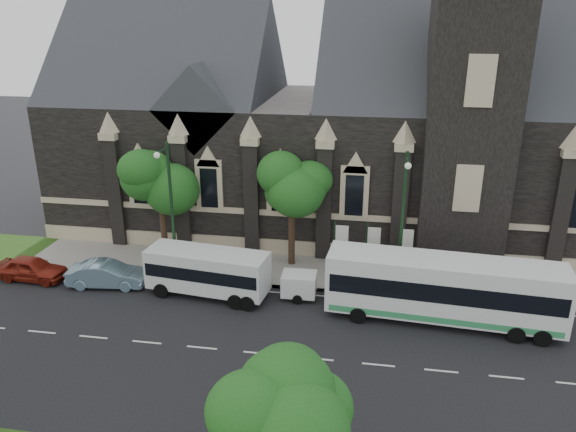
% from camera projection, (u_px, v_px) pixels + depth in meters
% --- Properties ---
extents(ground, '(160.00, 160.00, 0.00)m').
position_uv_depth(ground, '(202.00, 348.00, 28.42)').
color(ground, black).
rests_on(ground, ground).
extents(sidewalk, '(80.00, 5.00, 0.15)m').
position_uv_depth(sidewalk, '(245.00, 267.00, 37.18)').
color(sidewalk, gray).
rests_on(sidewalk, ground).
extents(museum, '(40.00, 17.70, 29.90)m').
position_uv_depth(museum, '(336.00, 124.00, 42.16)').
color(museum, black).
rests_on(museum, ground).
extents(tree_park_east, '(3.40, 3.40, 6.28)m').
position_uv_depth(tree_park_east, '(292.00, 409.00, 17.24)').
color(tree_park_east, black).
rests_on(tree_park_east, ground).
extents(tree_walk_right, '(4.08, 4.08, 7.80)m').
position_uv_depth(tree_walk_right, '(295.00, 183.00, 35.81)').
color(tree_walk_right, black).
rests_on(tree_walk_right, ground).
extents(tree_walk_left, '(3.91, 3.91, 7.64)m').
position_uv_depth(tree_walk_left, '(164.00, 178.00, 37.21)').
color(tree_walk_left, black).
rests_on(tree_walk_left, ground).
extents(street_lamp_near, '(0.36, 1.88, 9.00)m').
position_uv_depth(street_lamp_near, '(403.00, 218.00, 31.67)').
color(street_lamp_near, '#153119').
rests_on(street_lamp_near, ground).
extents(street_lamp_mid, '(0.36, 1.88, 9.00)m').
position_uv_depth(street_lamp_mid, '(170.00, 205.00, 33.81)').
color(street_lamp_mid, '#153119').
rests_on(street_lamp_mid, ground).
extents(banner_flag_left, '(0.90, 0.10, 4.00)m').
position_uv_depth(banner_flag_left, '(339.00, 245.00, 34.95)').
color(banner_flag_left, '#153119').
rests_on(banner_flag_left, ground).
extents(banner_flag_center, '(0.90, 0.10, 4.00)m').
position_uv_depth(banner_flag_center, '(371.00, 247.00, 34.64)').
color(banner_flag_center, '#153119').
rests_on(banner_flag_center, ground).
extents(banner_flag_right, '(0.90, 0.10, 4.00)m').
position_uv_depth(banner_flag_right, '(403.00, 249.00, 34.34)').
color(banner_flag_right, '#153119').
rests_on(banner_flag_right, ground).
extents(tour_coach, '(12.88, 3.72, 3.71)m').
position_uv_depth(tour_coach, '(443.00, 288.00, 30.23)').
color(tour_coach, white).
rests_on(tour_coach, ground).
extents(shuttle_bus, '(7.60, 3.37, 2.84)m').
position_uv_depth(shuttle_bus, '(208.00, 270.00, 33.21)').
color(shuttle_bus, silver).
rests_on(shuttle_bus, ground).
extents(box_trailer, '(2.97, 1.74, 1.58)m').
position_uv_depth(box_trailer, '(299.00, 284.00, 33.10)').
color(box_trailer, white).
rests_on(box_trailer, ground).
extents(sedan, '(5.01, 2.24, 1.60)m').
position_uv_depth(sedan, '(107.00, 274.00, 34.57)').
color(sedan, '#799AAE').
rests_on(sedan, ground).
extents(car_far_red, '(4.60, 2.01, 1.54)m').
position_uv_depth(car_far_red, '(32.00, 268.00, 35.42)').
color(car_far_red, maroon).
rests_on(car_far_red, ground).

